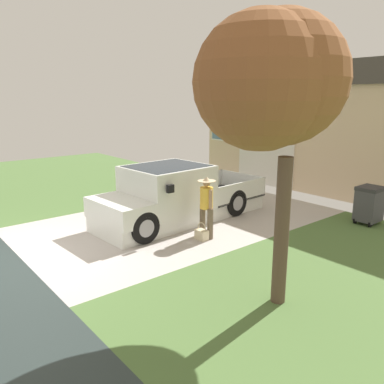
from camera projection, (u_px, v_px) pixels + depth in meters
name	position (u px, v px, depth m)	size (l,w,h in m)	color
pickup_truck	(172.00, 197.00, 10.98)	(2.26, 5.42, 1.65)	white
person_with_hat	(206.00, 203.00, 9.75)	(0.51, 0.46, 1.57)	brown
handbag	(202.00, 234.00, 9.72)	(0.32, 0.21, 0.45)	beige
house_with_garage	(345.00, 125.00, 15.96)	(10.54, 6.12, 4.68)	#CEB28F
front_yard_tree	(271.00, 82.00, 6.08)	(2.23, 2.52, 4.83)	brown
wheeled_trash_bin	(369.00, 204.00, 10.87)	(0.60, 0.72, 1.07)	#424247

